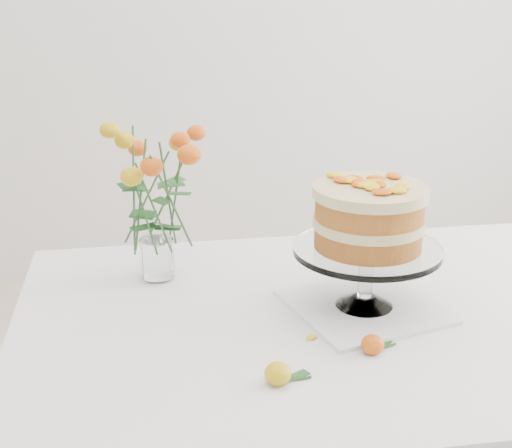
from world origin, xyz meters
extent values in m
cube|color=#A87C62|center=(0.00, 0.00, 0.73)|extent=(1.40, 0.90, 0.04)
cylinder|color=#A87C62|center=(-0.62, 0.37, 0.35)|extent=(0.06, 0.06, 0.71)
cube|color=white|center=(0.00, 0.00, 0.75)|extent=(1.42, 0.92, 0.01)
cube|color=white|center=(0.00, 0.46, 0.65)|extent=(1.42, 0.01, 0.20)
cube|color=white|center=(-0.71, 0.00, 0.65)|extent=(0.01, 0.92, 0.20)
cube|color=silver|center=(0.02, 0.01, 0.76)|extent=(0.35, 0.35, 0.01)
cylinder|color=silver|center=(0.02, 0.01, 0.84)|extent=(0.03, 0.03, 0.10)
cylinder|color=silver|center=(0.02, 0.01, 0.89)|extent=(0.31, 0.31, 0.01)
cylinder|color=#AD6927|center=(0.02, 0.01, 0.92)|extent=(0.23, 0.23, 0.04)
cylinder|color=beige|center=(0.02, 0.01, 0.95)|extent=(0.24, 0.24, 0.02)
cylinder|color=#AD6927|center=(0.02, 0.01, 0.98)|extent=(0.23, 0.23, 0.04)
cylinder|color=beige|center=(0.02, 0.01, 1.02)|extent=(0.25, 0.25, 0.02)
cylinder|color=silver|center=(-0.41, 0.24, 0.76)|extent=(0.06, 0.06, 0.01)
cylinder|color=silver|center=(-0.41, 0.24, 0.81)|extent=(0.08, 0.08, 0.09)
ellipsoid|color=gold|center=(-0.21, -0.25, 0.78)|extent=(0.05, 0.05, 0.04)
cylinder|color=#255220|center=(-0.18, -0.24, 0.76)|extent=(0.06, 0.01, 0.00)
ellipsoid|color=red|center=(-0.02, -0.17, 0.77)|extent=(0.04, 0.04, 0.04)
cylinder|color=#255220|center=(0.01, -0.16, 0.76)|extent=(0.05, 0.02, 0.00)
ellipsoid|color=yellow|center=(-0.12, -0.10, 0.76)|extent=(0.03, 0.02, 0.00)
ellipsoid|color=yellow|center=(-0.02, -0.14, 0.76)|extent=(0.03, 0.02, 0.00)
camera|label=1|loc=(-0.42, -1.30, 1.43)|focal=50.00mm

